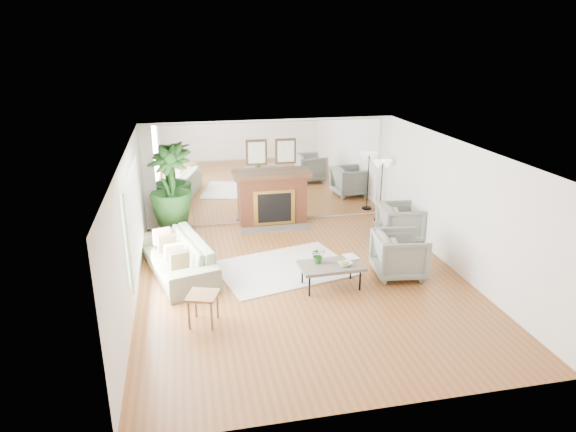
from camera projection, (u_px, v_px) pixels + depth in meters
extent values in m
plane|color=brown|center=(304.00, 283.00, 9.51)|extent=(7.00, 7.00, 0.00)
cube|color=white|center=(130.00, 232.00, 8.52)|extent=(0.02, 7.00, 2.50)
cube|color=white|center=(459.00, 209.00, 9.67)|extent=(0.02, 7.00, 2.50)
cube|color=white|center=(271.00, 172.00, 12.32)|extent=(6.00, 0.02, 2.50)
cube|color=silver|center=(271.00, 172.00, 12.30)|extent=(5.40, 0.04, 2.40)
cube|color=#B2E09E|center=(133.00, 218.00, 8.86)|extent=(0.04, 2.40, 1.50)
cube|color=brown|center=(273.00, 200.00, 12.34)|extent=(1.60, 0.40, 1.20)
cube|color=gold|center=(274.00, 208.00, 12.19)|extent=(1.00, 0.04, 0.85)
cube|color=black|center=(275.00, 208.00, 12.17)|extent=(0.80, 0.04, 0.70)
cube|color=#5D544A|center=(276.00, 228.00, 12.21)|extent=(1.70, 0.55, 0.03)
cube|color=#4B3018|center=(273.00, 175.00, 12.12)|extent=(1.85, 0.46, 0.10)
cube|color=black|center=(257.00, 153.00, 12.03)|extent=(0.50, 0.04, 0.60)
cube|color=black|center=(286.00, 151.00, 12.17)|extent=(0.50, 0.04, 0.60)
cube|color=beige|center=(284.00, 268.00, 10.08)|extent=(2.87, 2.35, 0.03)
cube|color=#5D544A|center=(331.00, 266.00, 9.21)|extent=(1.16, 0.70, 0.06)
cylinder|color=black|center=(309.00, 286.00, 8.96)|extent=(0.03, 0.03, 0.40)
cylinder|color=black|center=(360.00, 280.00, 9.18)|extent=(0.03, 0.03, 0.40)
cylinder|color=black|center=(302.00, 274.00, 9.39)|extent=(0.03, 0.03, 0.40)
cylinder|color=black|center=(351.00, 269.00, 9.61)|extent=(0.03, 0.03, 0.40)
imported|color=gray|center=(177.00, 257.00, 9.78)|extent=(1.53, 2.57, 0.70)
imported|color=slate|center=(400.00, 222.00, 11.43)|extent=(0.99, 0.97, 0.82)
imported|color=slate|center=(399.00, 255.00, 9.68)|extent=(1.04, 1.02, 0.85)
cube|color=brown|center=(203.00, 295.00, 8.01)|extent=(0.57, 0.57, 0.04)
cylinder|color=brown|center=(189.00, 315.00, 7.94)|extent=(0.04, 0.04, 0.49)
cylinder|color=brown|center=(212.00, 316.00, 7.90)|extent=(0.04, 0.04, 0.49)
cylinder|color=brown|center=(195.00, 303.00, 8.28)|extent=(0.04, 0.04, 0.49)
cylinder|color=brown|center=(217.00, 305.00, 8.24)|extent=(0.04, 0.04, 0.49)
cylinder|color=#29231E|center=(174.00, 226.00, 11.78)|extent=(0.59, 0.59, 0.42)
imported|color=#275B21|center=(171.00, 186.00, 11.47)|extent=(1.27, 1.27, 1.75)
cylinder|color=black|center=(379.00, 219.00, 12.78)|extent=(0.26, 0.26, 0.04)
cylinder|color=black|center=(381.00, 192.00, 12.54)|extent=(0.03, 0.03, 1.47)
cone|color=white|center=(378.00, 165.00, 12.30)|extent=(0.27, 0.27, 0.20)
cone|color=white|center=(387.00, 164.00, 12.34)|extent=(0.27, 0.27, 0.20)
imported|color=#275B21|center=(318.00, 255.00, 9.22)|extent=(0.28, 0.25, 0.30)
imported|color=brown|center=(345.00, 264.00, 9.15)|extent=(0.29, 0.29, 0.06)
imported|color=brown|center=(346.00, 258.00, 9.45)|extent=(0.27, 0.34, 0.02)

